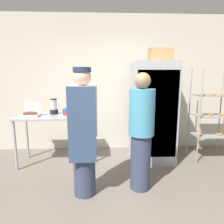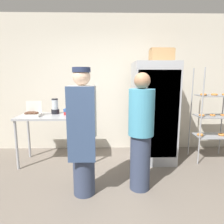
% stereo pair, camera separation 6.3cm
% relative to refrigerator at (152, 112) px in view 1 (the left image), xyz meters
% --- Properties ---
extents(ground_plane, '(14.00, 14.00, 0.00)m').
position_rel_refrigerator_xyz_m(ground_plane, '(-0.68, -1.46, -0.91)').
color(ground_plane, '#6B6056').
extents(back_wall, '(6.40, 0.12, 2.81)m').
position_rel_refrigerator_xyz_m(back_wall, '(-0.68, 0.69, 0.49)').
color(back_wall, beige).
rests_on(back_wall, ground_plane).
extents(refrigerator, '(0.75, 0.76, 1.82)m').
position_rel_refrigerator_xyz_m(refrigerator, '(0.00, 0.00, 0.00)').
color(refrigerator, '#9EA0A5').
rests_on(refrigerator, ground_plane).
extents(baking_rack, '(0.65, 0.46, 1.72)m').
position_rel_refrigerator_xyz_m(baking_rack, '(1.10, -0.02, -0.05)').
color(baking_rack, '#93969B').
rests_on(baking_rack, ground_plane).
extents(prep_counter, '(1.16, 0.61, 0.88)m').
position_rel_refrigerator_xyz_m(prep_counter, '(-1.83, -0.11, -0.13)').
color(prep_counter, '#9EA0A5').
rests_on(prep_counter, ground_plane).
extents(donut_box, '(0.28, 0.21, 0.26)m').
position_rel_refrigerator_xyz_m(donut_box, '(-2.14, -0.19, 0.03)').
color(donut_box, silver).
rests_on(donut_box, prep_counter).
extents(blender_pitcher, '(0.14, 0.14, 0.28)m').
position_rel_refrigerator_xyz_m(blender_pitcher, '(-1.81, 0.05, 0.10)').
color(blender_pitcher, black).
rests_on(blender_pitcher, prep_counter).
extents(binder_stack, '(0.28, 0.24, 0.11)m').
position_rel_refrigerator_xyz_m(binder_stack, '(-1.48, 0.00, 0.03)').
color(binder_stack, '#B72D2D').
rests_on(binder_stack, prep_counter).
extents(cardboard_storage_box, '(0.40, 0.34, 0.25)m').
position_rel_refrigerator_xyz_m(cardboard_storage_box, '(0.13, 0.09, 1.03)').
color(cardboard_storage_box, '#A87F51').
rests_on(cardboard_storage_box, refrigerator).
extents(person_baker, '(0.35, 0.37, 1.67)m').
position_rel_refrigerator_xyz_m(person_baker, '(-1.16, -1.11, -0.04)').
color(person_baker, '#333D56').
rests_on(person_baker, ground_plane).
extents(person_customer, '(0.34, 0.34, 1.62)m').
position_rel_refrigerator_xyz_m(person_customer, '(-0.39, -1.01, -0.08)').
color(person_customer, '#333D56').
rests_on(person_customer, ground_plane).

